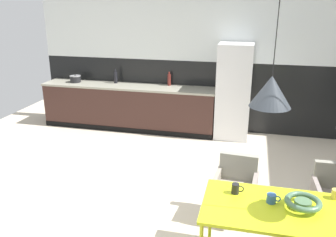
% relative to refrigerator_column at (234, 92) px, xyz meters
% --- Properties ---
extents(ground_plane, '(9.26, 9.26, 0.00)m').
position_rel_refrigerator_column_xyz_m(ground_plane, '(-0.51, -3.14, -0.91)').
color(ground_plane, beige).
extents(back_wall_splashback_dark, '(7.09, 0.12, 1.41)m').
position_rel_refrigerator_column_xyz_m(back_wall_splashback_dark, '(-0.51, 0.36, -0.20)').
color(back_wall_splashback_dark, black).
rests_on(back_wall_splashback_dark, ground).
extents(back_wall_panel_upper, '(7.09, 0.12, 1.41)m').
position_rel_refrigerator_column_xyz_m(back_wall_panel_upper, '(-0.51, 0.36, 1.20)').
color(back_wall_panel_upper, silver).
rests_on(back_wall_panel_upper, back_wall_splashback_dark).
extents(kitchen_counter, '(3.60, 0.63, 0.91)m').
position_rel_refrigerator_column_xyz_m(kitchen_counter, '(-2.12, -0.00, -0.45)').
color(kitchen_counter, '#3C241E').
rests_on(kitchen_counter, ground).
extents(refrigerator_column, '(0.64, 0.60, 1.81)m').
position_rel_refrigerator_column_xyz_m(refrigerator_column, '(0.00, 0.00, 0.00)').
color(refrigerator_column, silver).
rests_on(refrigerator_column, ground).
extents(dining_table, '(1.78, 0.80, 0.72)m').
position_rel_refrigerator_column_xyz_m(dining_table, '(0.84, -3.59, -0.23)').
color(dining_table, '#C9D51D').
rests_on(dining_table, ground).
extents(armchair_facing_counter, '(0.52, 0.50, 0.79)m').
position_rel_refrigerator_column_xyz_m(armchair_facing_counter, '(0.23, -2.73, -0.39)').
color(armchair_facing_counter, gray).
rests_on(armchair_facing_counter, ground).
extents(armchair_head_of_table, '(0.50, 0.49, 0.78)m').
position_rel_refrigerator_column_xyz_m(armchair_head_of_table, '(1.34, -2.68, -0.40)').
color(armchair_head_of_table, gray).
rests_on(armchair_head_of_table, ground).
extents(fruit_bowl, '(0.33, 0.33, 0.09)m').
position_rel_refrigerator_column_xyz_m(fruit_bowl, '(0.86, -3.54, -0.12)').
color(fruit_bowl, '#4C704C').
rests_on(fruit_bowl, dining_table).
extents(mug_short_terracotta, '(0.13, 0.08, 0.10)m').
position_rel_refrigerator_column_xyz_m(mug_short_terracotta, '(1.20, -3.28, -0.14)').
color(mug_short_terracotta, gold).
rests_on(mug_short_terracotta, dining_table).
extents(mug_tall_blue, '(0.13, 0.09, 0.09)m').
position_rel_refrigerator_column_xyz_m(mug_tall_blue, '(0.59, -3.51, -0.14)').
color(mug_tall_blue, '#335B93').
rests_on(mug_tall_blue, dining_table).
extents(mug_dark_espresso, '(0.12, 0.08, 0.10)m').
position_rel_refrigerator_column_xyz_m(mug_dark_espresso, '(0.24, -3.42, -0.13)').
color(mug_dark_espresso, black).
rests_on(mug_dark_espresso, dining_table).
extents(cooking_pot, '(0.23, 0.23, 0.17)m').
position_rel_refrigerator_column_xyz_m(cooking_pot, '(-3.30, 0.02, 0.08)').
color(cooking_pot, black).
rests_on(cooking_pot, kitchen_counter).
extents(bottle_oil_tall, '(0.07, 0.07, 0.30)m').
position_rel_refrigerator_column_xyz_m(bottle_oil_tall, '(-2.44, 0.14, 0.13)').
color(bottle_oil_tall, black).
rests_on(bottle_oil_tall, kitchen_counter).
extents(bottle_wine_green, '(0.07, 0.07, 0.28)m').
position_rel_refrigerator_column_xyz_m(bottle_wine_green, '(-1.31, 0.19, 0.13)').
color(bottle_wine_green, maroon).
rests_on(bottle_wine_green, kitchen_counter).
extents(pendant_lamp_over_table_near, '(0.35, 0.35, 1.07)m').
position_rel_refrigerator_column_xyz_m(pendant_lamp_over_table_near, '(0.48, -3.57, 0.92)').
color(pendant_lamp_over_table_near, black).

